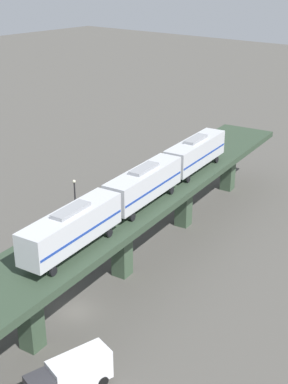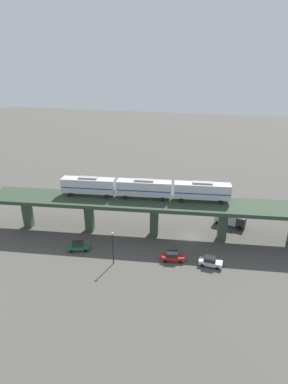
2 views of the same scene
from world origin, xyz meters
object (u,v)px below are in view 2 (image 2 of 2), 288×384
at_px(subway_train, 144,188).
at_px(street_lamp, 113,245).
at_px(street_car_red, 173,256).
at_px(street_car_green, 78,246).
at_px(street_car_silver, 210,262).
at_px(delivery_truck, 230,218).

relative_size(subway_train, street_lamp, 5.36).
bearing_deg(street_car_red, street_car_green, -85.33).
distance_m(subway_train, street_lamp, 15.59).
relative_size(street_car_silver, street_car_green, 0.95).
height_order(subway_train, street_car_silver, subway_train).
bearing_deg(street_car_red, street_lamp, -69.58).
bearing_deg(street_lamp, street_car_red, 110.42).
distance_m(street_car_silver, street_lamp, 18.88).
bearing_deg(subway_train, street_car_silver, 58.56).
height_order(street_car_silver, street_car_green, same).
relative_size(street_car_red, street_lamp, 0.67).
bearing_deg(subway_train, delivery_truck, 112.69).
bearing_deg(street_car_green, street_car_silver, 93.82).
distance_m(street_car_green, street_car_red, 19.59).
bearing_deg(street_car_silver, delivery_truck, 169.37).
xyz_separation_m(subway_train, street_lamp, (13.90, -2.33, -6.67)).
xyz_separation_m(subway_train, street_car_silver, (9.66, 15.80, -9.84)).
bearing_deg(street_lamp, subway_train, 170.50).
xyz_separation_m(street_car_silver, street_car_green, (1.79, -26.77, 0.00)).
bearing_deg(subway_train, street_car_green, -43.80).
distance_m(subway_train, street_car_silver, 20.97).
bearing_deg(street_lamp, delivery_truck, 135.60).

